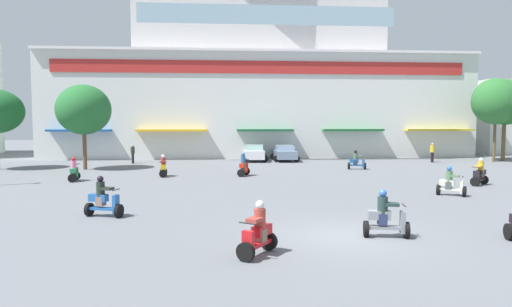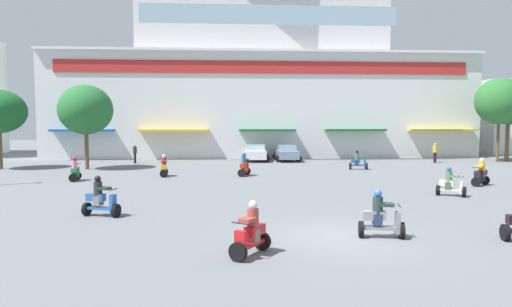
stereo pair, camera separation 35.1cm
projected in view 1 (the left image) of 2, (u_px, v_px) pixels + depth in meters
The scene contains 19 objects.
ground_plane at pixel (289, 182), 27.56m from camera, with size 128.00×128.00×0.00m, color slate.
colonial_building at pixel (258, 72), 49.39m from camera, with size 43.24×15.41×21.19m.
flank_building_right at pixel (500, 117), 54.22m from camera, with size 8.71×10.47×8.20m.
plaza_tree_0 at pixel (84, 110), 34.44m from camera, with size 4.04×4.28×6.44m.
plaza_tree_1 at pixel (496, 101), 40.84m from camera, with size 4.23×3.74×7.51m.
plaza_tree_3 at pixel (505, 102), 41.50m from camera, with size 4.94×5.33×7.45m.
parked_car_0 at pixel (254, 153), 42.08m from camera, with size 2.60×4.47×1.53m.
parked_car_1 at pixel (285, 153), 42.28m from camera, with size 2.42×4.50×1.46m.
scooter_rider_0 at pixel (103, 200), 17.57m from camera, with size 1.52×0.94×1.59m.
scooter_rider_1 at pixel (244, 166), 30.61m from camera, with size 0.94×1.43×1.59m.
scooter_rider_2 at pixel (386, 218), 14.46m from camera, with size 1.47×0.79×1.54m.
scooter_rider_4 at pixel (74, 171), 27.94m from camera, with size 0.67×1.37×1.50m.
scooter_rider_5 at pixel (480, 174), 26.21m from camera, with size 1.39×1.25×1.60m.
scooter_rider_6 at pixel (163, 167), 30.33m from camera, with size 0.66×1.41×1.46m.
scooter_rider_7 at pixel (451, 184), 22.53m from camera, with size 1.39×1.20×1.47m.
scooter_rider_8 at pixel (258, 233), 12.53m from camera, with size 1.23×1.45×1.52m.
scooter_rider_9 at pixel (357, 162), 34.82m from camera, with size 1.43×0.77×1.48m.
pedestrian_0 at pixel (133, 153), 39.57m from camera, with size 0.46×0.46×1.66m.
pedestrian_1 at pixel (432, 151), 40.61m from camera, with size 0.50×0.50×1.75m.
Camera 1 is at (-4.15, -14.12, 3.71)m, focal length 32.00 mm.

